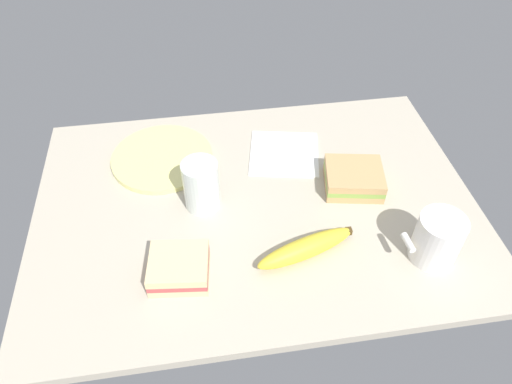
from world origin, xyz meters
TOP-DOWN VIEW (x-y plane):
  - tabletop at (0.00, 0.00)cm, footprint 90.00×64.00cm
  - plate_of_food at (-18.91, 16.21)cm, footprint 22.56×22.56cm
  - coffee_mug_black at (29.99, -18.33)cm, footprint 10.64×8.42cm
  - sandwich_main at (21.04, 1.69)cm, footprint 13.50×12.56cm
  - sandwich_side at (-16.12, -15.76)cm, footprint 11.33×10.42cm
  - glass_of_milk at (-10.77, 1.09)cm, footprint 7.16×7.16cm
  - banana at (7.04, -14.64)cm, footprint 19.93×9.56cm
  - paper_napkin at (8.64, 14.06)cm, footprint 18.26×18.26cm

SIDE VIEW (x-z plane):
  - tabletop at x=0.00cm, z-range 0.00..2.00cm
  - paper_napkin at x=8.64cm, z-range 2.00..2.30cm
  - plate_of_food at x=-18.91cm, z-range 2.00..3.20cm
  - banana at x=7.04cm, z-range 2.00..6.00cm
  - sandwich_main at x=21.04cm, z-range 2.00..6.40cm
  - sandwich_side at x=-16.12cm, z-range 2.00..6.40cm
  - glass_of_milk at x=-10.77cm, z-range 1.40..12.27cm
  - coffee_mug_black at x=29.99cm, z-range 2.14..11.90cm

